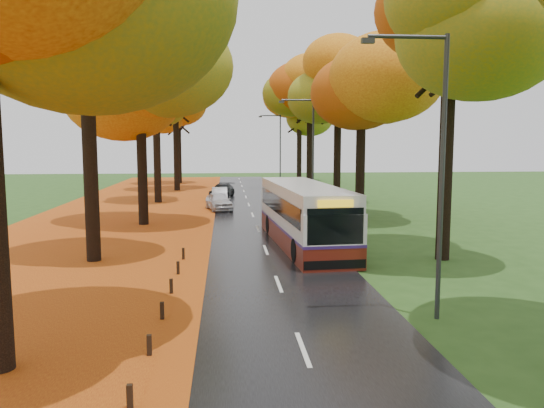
{
  "coord_description": "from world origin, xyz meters",
  "views": [
    {
      "loc": [
        -1.85,
        -6.34,
        5.09
      ],
      "look_at": [
        0.0,
        14.65,
        2.6
      ],
      "focal_mm": 35.0,
      "sensor_mm": 36.0,
      "label": 1
    }
  ],
  "objects": [
    {
      "name": "road",
      "position": [
        0.0,
        25.0,
        0.02
      ],
      "size": [
        6.5,
        90.0,
        0.04
      ],
      "primitive_type": "cube",
      "color": "black",
      "rests_on": "ground"
    },
    {
      "name": "centre_line",
      "position": [
        0.0,
        25.0,
        0.04
      ],
      "size": [
        0.12,
        90.0,
        0.01
      ],
      "primitive_type": "cube",
      "color": "silver",
      "rests_on": "road"
    },
    {
      "name": "leaf_verge",
      "position": [
        -9.0,
        25.0,
        0.01
      ],
      "size": [
        12.0,
        90.0,
        0.02
      ],
      "primitive_type": "cube",
      "color": "maroon",
      "rests_on": "ground"
    },
    {
      "name": "leaf_drift",
      "position": [
        -3.05,
        25.0,
        0.04
      ],
      "size": [
        0.9,
        90.0,
        0.01
      ],
      "primitive_type": "cube",
      "color": "#C86914",
      "rests_on": "road"
    },
    {
      "name": "trees_left",
      "position": [
        -7.18,
        27.06,
        9.53
      ],
      "size": [
        9.2,
        74.0,
        13.88
      ],
      "color": "black",
      "rests_on": "ground"
    },
    {
      "name": "trees_right",
      "position": [
        7.19,
        26.91,
        9.69
      ],
      "size": [
        9.3,
        74.2,
        13.96
      ],
      "color": "black",
      "rests_on": "ground"
    },
    {
      "name": "bollard_row",
      "position": [
        -3.7,
        4.7,
        0.26
      ],
      "size": [
        0.11,
        23.51,
        0.52
      ],
      "color": "black",
      "rests_on": "ground"
    },
    {
      "name": "streetlamp_near",
      "position": [
        3.95,
        8.0,
        4.71
      ],
      "size": [
        2.45,
        0.18,
        8.0
      ],
      "color": "#333538",
      "rests_on": "ground"
    },
    {
      "name": "streetlamp_mid",
      "position": [
        3.95,
        30.0,
        4.71
      ],
      "size": [
        2.45,
        0.18,
        8.0
      ],
      "color": "#333538",
      "rests_on": "ground"
    },
    {
      "name": "streetlamp_far",
      "position": [
        3.95,
        52.0,
        4.71
      ],
      "size": [
        2.45,
        0.18,
        8.0
      ],
      "color": "#333538",
      "rests_on": "ground"
    },
    {
      "name": "bus",
      "position": [
        1.95,
        19.12,
        1.59
      ],
      "size": [
        3.4,
        11.43,
        2.97
      ],
      "rotation": [
        0.0,
        0.0,
        0.07
      ],
      "color": "#5D180E",
      "rests_on": "road"
    },
    {
      "name": "car_white",
      "position": [
        -2.35,
        32.87,
        0.7
      ],
      "size": [
        2.33,
        4.1,
        1.31
      ],
      "primitive_type": "imported",
      "rotation": [
        0.0,
        0.0,
        0.21
      ],
      "color": "silver",
      "rests_on": "road"
    },
    {
      "name": "car_silver",
      "position": [
        -2.35,
        38.08,
        0.65
      ],
      "size": [
        1.33,
        3.7,
        1.22
      ],
      "primitive_type": "imported",
      "rotation": [
        0.0,
        0.0,
        0.01
      ],
      "color": "#93959A",
      "rests_on": "road"
    },
    {
      "name": "car_dark",
      "position": [
        -2.17,
        42.01,
        0.65
      ],
      "size": [
        2.6,
        4.47,
        1.22
      ],
      "primitive_type": "imported",
      "rotation": [
        0.0,
        0.0,
        -0.22
      ],
      "color": "black",
      "rests_on": "road"
    }
  ]
}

